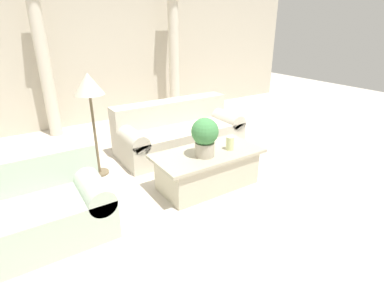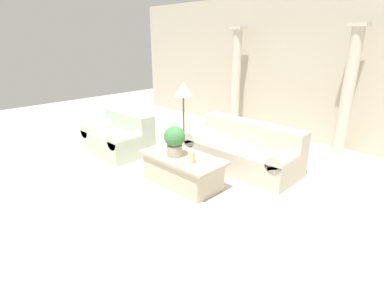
# 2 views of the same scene
# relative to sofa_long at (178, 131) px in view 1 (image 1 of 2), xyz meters

# --- Properties ---
(ground_plane) EXTENTS (16.00, 16.00, 0.00)m
(ground_plane) POSITION_rel_sofa_long_xyz_m (-0.42, -0.79, -0.32)
(ground_plane) COLOR beige
(wall_back) EXTENTS (10.00, 0.06, 3.20)m
(wall_back) POSITION_rel_sofa_long_xyz_m (-0.42, 2.31, 1.28)
(wall_back) COLOR beige
(wall_back) RESTS_ON ground_plane
(sofa_long) EXTENTS (2.05, 0.93, 0.80)m
(sofa_long) POSITION_rel_sofa_long_xyz_m (0.00, 0.00, 0.00)
(sofa_long) COLOR beige
(sofa_long) RESTS_ON ground_plane
(loveseat) EXTENTS (1.33, 0.93, 0.80)m
(loveseat) POSITION_rel_sofa_long_xyz_m (-2.30, -1.11, 0.01)
(loveseat) COLOR beige
(loveseat) RESTS_ON ground_plane
(coffee_table) EXTENTS (1.41, 0.70, 0.48)m
(coffee_table) POSITION_rel_sofa_long_xyz_m (-0.30, -1.26, -0.08)
(coffee_table) COLOR beige
(coffee_table) RESTS_ON ground_plane
(potted_plant) EXTENTS (0.33, 0.33, 0.49)m
(potted_plant) POSITION_rel_sofa_long_xyz_m (-0.40, -1.32, 0.43)
(potted_plant) COLOR #B2A893
(potted_plant) RESTS_ON coffee_table
(pillar_candle) EXTENTS (0.10, 0.10, 0.18)m
(pillar_candle) POSITION_rel_sofa_long_xyz_m (-0.01, -1.34, 0.25)
(pillar_candle) COLOR beige
(pillar_candle) RESTS_ON coffee_table
(floor_lamp) EXTENTS (0.39, 0.39, 1.43)m
(floor_lamp) POSITION_rel_sofa_long_xyz_m (-1.40, -0.15, 0.89)
(floor_lamp) COLOR brown
(floor_lamp) RESTS_ON ground_plane
(column_left) EXTENTS (0.32, 0.32, 2.50)m
(column_left) POSITION_rel_sofa_long_xyz_m (-1.62, 1.89, 0.95)
(column_left) COLOR beige
(column_left) RESTS_ON ground_plane
(column_right) EXTENTS (0.32, 0.32, 2.50)m
(column_right) POSITION_rel_sofa_long_xyz_m (1.02, 1.89, 0.95)
(column_right) COLOR beige
(column_right) RESTS_ON ground_plane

